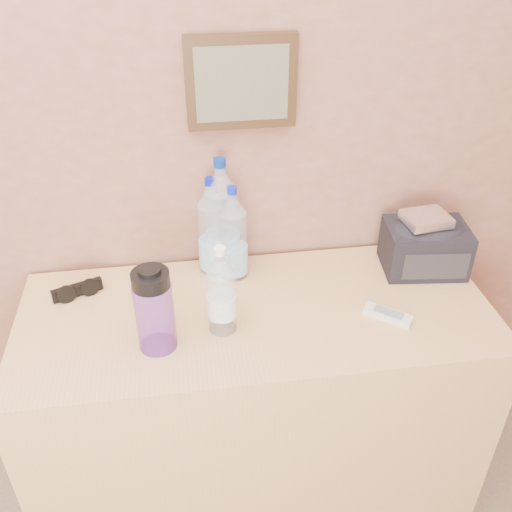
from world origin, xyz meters
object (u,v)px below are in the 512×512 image
Objects in this scene: toiletry_bag at (425,245)px; dresser at (256,411)px; pet_large_c at (233,238)px; ac_remote at (388,315)px; pet_large_b at (222,223)px; foil_packet at (426,219)px; nalgene_bottle at (154,309)px; sunglasses at (77,290)px; pet_large_a at (212,231)px; pet_small at (222,295)px.

dresser is at bearing -159.43° from toiletry_bag.
pet_large_c is 2.24× the size of ac_remote.
pet_large_b is at bearing 178.37° from toiletry_bag.
toiletry_bag is at bearing 14.10° from foil_packet.
nalgene_bottle is 1.65× the size of sunglasses.
sunglasses is at bearing 163.64° from dresser.
pet_large_a reaches higher than sunglasses.
pet_large_a is 0.43m from sunglasses.
pet_large_b is 0.06m from pet_large_c.
foil_packet reaches higher than sunglasses.
dresser is at bearing -77.44° from pet_large_c.
toiletry_bag is (0.58, -0.05, -0.05)m from pet_large_c.
pet_large_c reaches higher than dresser.
toiletry_bag is at bearing -4.89° from pet_large_c.
pet_small is at bearing -149.25° from dresser.
ac_remote is (0.46, -0.31, -0.13)m from pet_large_a.
pet_large_b is 1.42× the size of pet_small.
pet_large_b reaches higher than ac_remote.
sunglasses is at bearing -174.19° from toiletry_bag.
toiletry_bag is (0.64, 0.20, -0.03)m from pet_small.
nalgene_bottle is at bearing -118.26° from pet_large_a.
dresser is 10.42× the size of foil_packet.
nalgene_bottle is at bearing -157.30° from toiletry_bag.
sunglasses is at bearing -170.23° from pet_large_b.
pet_large_a is at bearing 178.73° from toiletry_bag.
pet_large_b is 0.61m from foil_packet.
pet_large_b reaches higher than sunglasses.
toiletry_bag is 1.89× the size of foil_packet.
dresser is at bearing -154.45° from ac_remote.
pet_large_c is 0.59m from toiletry_bag.
sunglasses reaches higher than ac_remote.
pet_large_c is 0.57m from foil_packet.
pet_large_a is at bearing -175.15° from ac_remote.
pet_large_b reaches higher than nalgene_bottle.
pet_large_c is (-0.04, 0.19, 0.55)m from dresser.
nalgene_bottle is 0.64m from ac_remote.
ac_remote is at bearing -3.03° from pet_small.
pet_large_c is at bearing -178.40° from toiletry_bag.
pet_large_a is 0.07m from pet_large_c.
foil_packet is at bearing -8.65° from pet_large_b.
nalgene_bottle is (-0.17, -0.04, 0.00)m from pet_small.
nalgene_bottle is (-0.27, -0.10, 0.54)m from dresser.
foil_packet is (1.03, -0.02, 0.16)m from sunglasses.
ac_remote is 0.30m from toiletry_bag.
toiletry_bag is (0.82, 0.24, -0.04)m from nalgene_bottle.
ac_remote is at bearing -34.04° from pet_large_a.
ac_remote reaches higher than dresser.
nalgene_bottle is at bearing -122.11° from pet_large_b.
ac_remote is at bearing -36.30° from sunglasses.
toiletry_bag is at bearing -21.86° from sunglasses.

